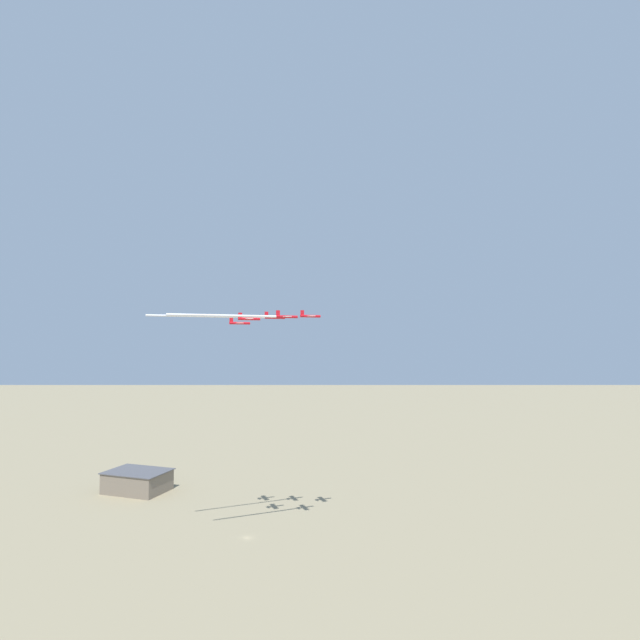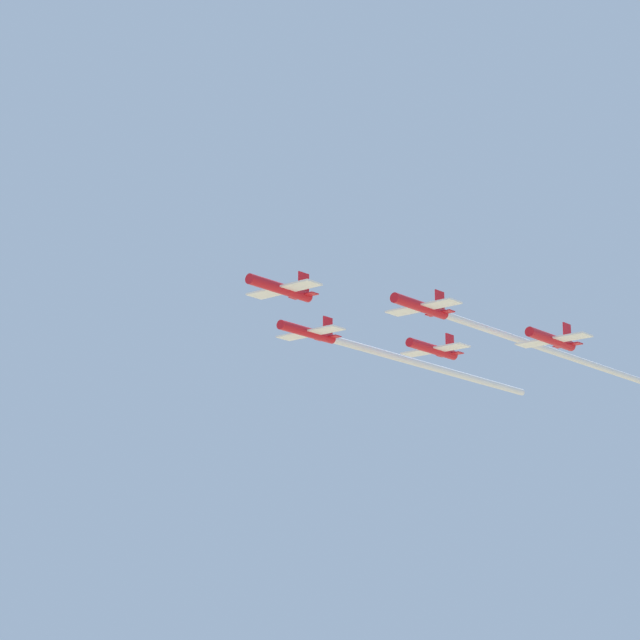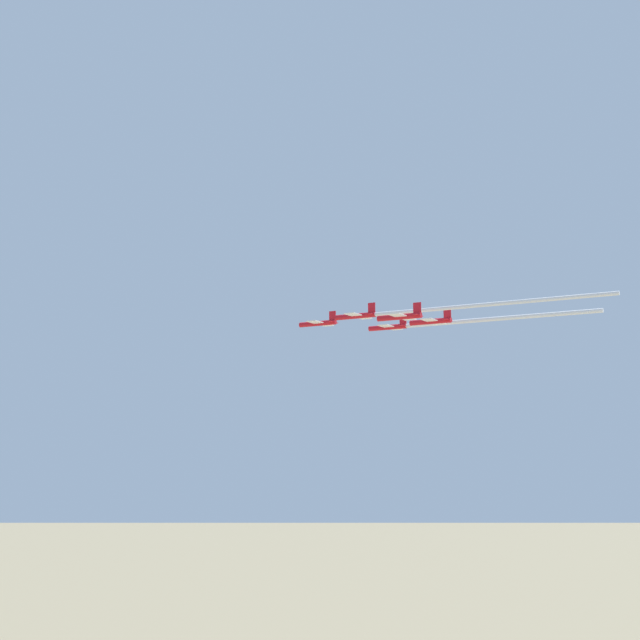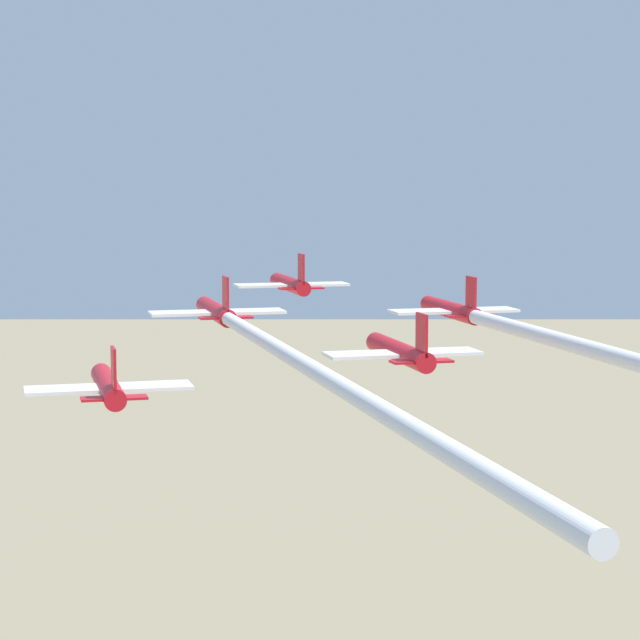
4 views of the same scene
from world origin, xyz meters
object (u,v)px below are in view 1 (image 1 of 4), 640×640
object	(u,v)px
jet_3	(239,323)
hangar	(137,481)
jet_0	(310,316)
jet_2	(286,317)
jet_1	(274,317)
jet_4	(248,319)

from	to	relation	value
jet_3	hangar	bearing A→B (deg)	-157.79
jet_0	jet_2	size ratio (longest dim) A/B	1.00
jet_0	jet_3	size ratio (longest dim) A/B	1.00
hangar	jet_2	bearing A→B (deg)	-24.70
jet_2	hangar	bearing A→B (deg)	-156.17
jet_1	jet_2	world-z (taller)	jet_1
jet_1	jet_3	bearing A→B (deg)	-120.47
jet_0	jet_4	xyz separation A→B (m)	(-21.28, -18.81, -1.69)
jet_1	jet_2	xyz separation A→B (m)	(11.06, -12.52, -0.32)
jet_2	jet_3	distance (m)	28.88
jet_0	jet_2	bearing A→B (deg)	-59.53
jet_0	jet_1	world-z (taller)	jet_0
jet_0	hangar	bearing A→B (deg)	-148.86
jet_2	jet_3	world-z (taller)	jet_2
jet_0	jet_2	xyz separation A→B (m)	(-5.11, -15.66, -0.86)
hangar	jet_3	xyz separation A→B (m)	(90.40, -44.73, 91.88)
hangar	jet_4	distance (m)	149.19
hangar	jet_0	size ratio (longest dim) A/B	4.22
hangar	jet_1	distance (m)	148.29
jet_3	jet_4	distance (m)	16.76
hangar	jet_3	distance (m)	136.43
jet_2	jet_3	bearing A→B (deg)	-150.46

